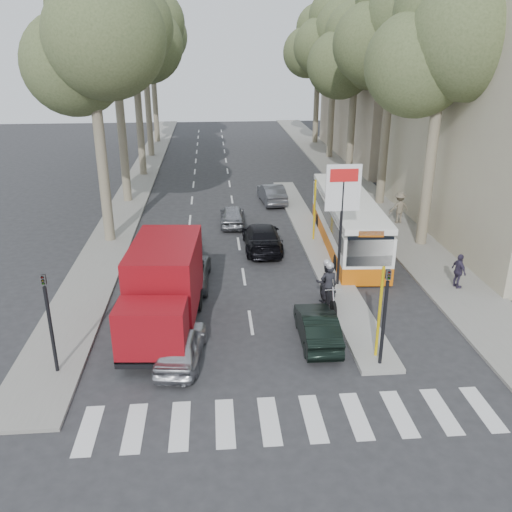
{
  "coord_description": "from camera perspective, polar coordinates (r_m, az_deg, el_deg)",
  "views": [
    {
      "loc": [
        -2.27,
        -16.89,
        10.34
      ],
      "look_at": [
        -0.44,
        5.07,
        1.6
      ],
      "focal_mm": 38.0,
      "sensor_mm": 36.0,
      "label": 1
    }
  ],
  "objects": [
    {
      "name": "queue_car_d",
      "position": [
        37.32,
        1.67,
        6.6
      ],
      "size": [
        1.78,
        4.12,
        1.32
      ],
      "primitive_type": "imported",
      "rotation": [
        0.0,
        0.0,
        3.24
      ],
      "color": "#515259",
      "rests_on": "ground"
    },
    {
      "name": "queue_car_c",
      "position": [
        32.68,
        -2.51,
        4.31
      ],
      "size": [
        1.55,
        3.64,
        1.23
      ],
      "primitive_type": "imported",
      "rotation": [
        0.0,
        0.0,
        3.11
      ],
      "color": "gray",
      "rests_on": "ground"
    },
    {
      "name": "tree_l_c",
      "position": [
        45.33,
        -12.57,
        20.79
      ],
      "size": [
        7.4,
        7.2,
        13.71
      ],
      "color": "#6B604C",
      "rests_on": "ground"
    },
    {
      "name": "dark_hatchback",
      "position": [
        20.16,
        6.47,
        -7.39
      ],
      "size": [
        1.32,
        3.69,
        1.21
      ],
      "primitive_type": "imported",
      "rotation": [
        0.0,
        0.0,
        3.13
      ],
      "color": "black",
      "rests_on": "ground"
    },
    {
      "name": "queue_car_e",
      "position": [
        28.5,
        -7.97,
        1.59
      ],
      "size": [
        2.34,
        4.77,
        1.34
      ],
      "primitive_type": "imported",
      "rotation": [
        0.0,
        0.0,
        3.25
      ],
      "color": "black",
      "rests_on": "ground"
    },
    {
      "name": "tree_l_a",
      "position": [
        29.53,
        -16.84,
        20.88
      ],
      "size": [
        7.4,
        7.2,
        14.1
      ],
      "color": "#6B604C",
      "rests_on": "ground"
    },
    {
      "name": "traffic_light_left",
      "position": [
        18.51,
        -21.09,
        -5.04
      ],
      "size": [
        0.16,
        0.41,
        3.6
      ],
      "color": "black",
      "rests_on": "ground"
    },
    {
      "name": "tree_r_c",
      "position": [
        44.46,
        10.63,
        20.47
      ],
      "size": [
        7.4,
        7.2,
        13.32
      ],
      "color": "#6B604C",
      "rests_on": "ground"
    },
    {
      "name": "motorcycle",
      "position": [
        22.71,
        7.52,
        -3.02
      ],
      "size": [
        0.88,
        2.42,
        2.05
      ],
      "rotation": [
        0.0,
        0.0,
        0.04
      ],
      "color": "black",
      "rests_on": "ground"
    },
    {
      "name": "pedestrian_near",
      "position": [
        25.53,
        20.56,
        -1.49
      ],
      "size": [
        0.63,
        1.0,
        1.58
      ],
      "primitive_type": "imported",
      "rotation": [
        0.0,
        0.0,
        1.77
      ],
      "color": "#362E46",
      "rests_on": "sidewalk_right"
    },
    {
      "name": "queue_car_b",
      "position": [
        28.75,
        0.63,
        2.02
      ],
      "size": [
        1.93,
        4.73,
        1.37
      ],
      "primitive_type": "imported",
      "rotation": [
        0.0,
        0.0,
        3.14
      ],
      "color": "black",
      "rests_on": "ground"
    },
    {
      "name": "tree_r_e",
      "position": [
        60.11,
        6.74,
        21.55
      ],
      "size": [
        7.4,
        7.2,
        14.1
      ],
      "color": "#6B604C",
      "rests_on": "ground"
    },
    {
      "name": "billboard",
      "position": [
        23.52,
        9.04,
        4.98
      ],
      "size": [
        1.5,
        12.1,
        5.6
      ],
      "color": "yellow",
      "rests_on": "ground"
    },
    {
      "name": "ground",
      "position": [
        19.93,
        2.5,
        -9.64
      ],
      "size": [
        120.0,
        120.0,
        0.0
      ],
      "primitive_type": "plane",
      "color": "#28282B",
      "rests_on": "ground"
    },
    {
      "name": "sidewalk_right",
      "position": [
        44.48,
        9.61,
        7.98
      ],
      "size": [
        3.2,
        70.0,
        0.12
      ],
      "primitive_type": "cube",
      "color": "gray",
      "rests_on": "ground"
    },
    {
      "name": "pedestrian_far",
      "position": [
        33.74,
        14.85,
        4.94
      ],
      "size": [
        1.27,
        0.69,
        1.88
      ],
      "primitive_type": "imported",
      "rotation": [
        0.0,
        0.0,
        3.27
      ],
      "color": "#716754",
      "rests_on": "sidewalk_right"
    },
    {
      "name": "silver_hatchback",
      "position": [
        19.04,
        -7.91,
        -9.26
      ],
      "size": [
        1.92,
        3.82,
        1.25
      ],
      "primitive_type": "imported",
      "rotation": [
        0.0,
        0.0,
        3.02
      ],
      "color": "#AEB0B6",
      "rests_on": "ground"
    },
    {
      "name": "city_bus",
      "position": [
        29.24,
        9.6,
        3.7
      ],
      "size": [
        2.94,
        10.79,
        2.81
      ],
      "rotation": [
        0.0,
        0.0,
        -0.06
      ],
      "color": "#D3600B",
      "rests_on": "ground"
    },
    {
      "name": "tree_l_e",
      "position": [
        61.27,
        -10.88,
        21.65
      ],
      "size": [
        7.4,
        7.2,
        14.49
      ],
      "color": "#6B604C",
      "rests_on": "ground"
    },
    {
      "name": "traffic_light_island",
      "position": [
        18.13,
        13.5,
        -4.67
      ],
      "size": [
        0.16,
        0.41,
        3.6
      ],
      "color": "black",
      "rests_on": "ground"
    },
    {
      "name": "building_far",
      "position": [
        53.95,
        15.27,
        18.45
      ],
      "size": [
        11.0,
        20.0,
        16.0
      ],
      "primitive_type": "cube",
      "color": "#B7A88E",
      "rests_on": "ground"
    },
    {
      "name": "tree_r_b",
      "position": [
        36.85,
        14.56,
        22.69
      ],
      "size": [
        7.4,
        7.2,
        15.27
      ],
      "color": "#6B604C",
      "rests_on": "ground"
    },
    {
      "name": "tree_l_b",
      "position": [
        37.44,
        -14.62,
        22.13
      ],
      "size": [
        7.4,
        7.2,
        14.88
      ],
      "color": "#6B604C",
      "rests_on": "ground"
    },
    {
      "name": "traffic_island",
      "position": [
        30.22,
        6.05,
        1.67
      ],
      "size": [
        1.5,
        26.0,
        0.16
      ],
      "primitive_type": "cube",
      "color": "gray",
      "rests_on": "ground"
    },
    {
      "name": "median_left",
      "position": [
        46.4,
        -11.86,
        8.38
      ],
      "size": [
        2.4,
        64.0,
        0.12
      ],
      "primitive_type": "cube",
      "color": "gray",
      "rests_on": "ground"
    },
    {
      "name": "tree_l_d",
      "position": [
        53.31,
        -11.72,
        22.76
      ],
      "size": [
        7.4,
        7.2,
        15.66
      ],
      "color": "#6B604C",
      "rests_on": "ground"
    },
    {
      "name": "tree_r_d",
      "position": [
        52.26,
        8.47,
        22.23
      ],
      "size": [
        7.4,
        7.2,
        14.88
      ],
      "color": "#6B604C",
      "rests_on": "ground"
    },
    {
      "name": "red_truck",
      "position": [
        20.51,
        -9.7,
        -3.41
      ],
      "size": [
        2.84,
        6.43,
        3.34
      ],
      "rotation": [
        0.0,
        0.0,
        -0.08
      ],
      "color": "black",
      "rests_on": "ground"
    },
    {
      "name": "tree_r_a",
      "position": [
        29.3,
        19.41,
        20.6
      ],
      "size": [
        7.4,
        7.2,
        14.1
      ],
      "color": "#6B604C",
      "rests_on": "ground"
    },
    {
      "name": "queue_car_a",
      "position": [
        24.91,
        -7.22,
        -1.57
      ],
      "size": [
        2.19,
        4.39,
        1.19
      ],
      "primitive_type": "imported",
      "rotation": [
        0.0,
        0.0,
        3.09
      ],
      "color": "#505358",
      "rests_on": "ground"
    }
  ]
}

